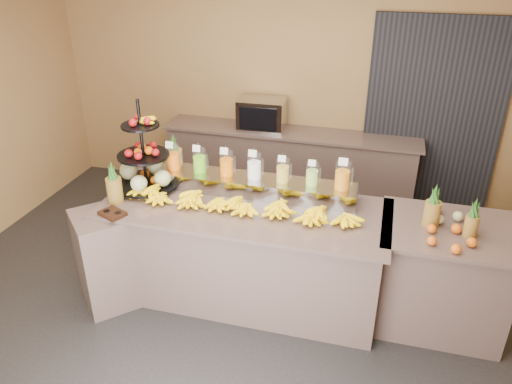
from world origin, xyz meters
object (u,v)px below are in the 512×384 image
at_px(condiment_caddy, 112,214).
at_px(oven_warmer, 262,114).
at_px(banana_heap, 236,201).
at_px(pitcher_tray, 254,186).
at_px(right_fruit_pile, 449,228).
at_px(fruit_stand, 149,167).

xyz_separation_m(condiment_caddy, oven_warmer, (0.68, 2.37, 0.17)).
bearing_deg(banana_heap, condiment_caddy, -158.49).
bearing_deg(condiment_caddy, pitcher_tray, 34.11).
height_order(pitcher_tray, right_fruit_pile, right_fruit_pile).
bearing_deg(right_fruit_pile, pitcher_tray, 169.57).
bearing_deg(banana_heap, right_fruit_pile, 0.68).
bearing_deg(pitcher_tray, banana_heap, -103.24).
height_order(pitcher_tray, oven_warmer, oven_warmer).
relative_size(banana_heap, fruit_stand, 2.47).
xyz_separation_m(fruit_stand, oven_warmer, (0.59, 1.83, -0.03)).
xyz_separation_m(pitcher_tray, oven_warmer, (-0.36, 1.67, 0.11)).
relative_size(pitcher_tray, fruit_stand, 2.19).
xyz_separation_m(condiment_caddy, right_fruit_pile, (2.69, 0.40, 0.05)).
bearing_deg(right_fruit_pile, oven_warmer, 135.60).
bearing_deg(pitcher_tray, fruit_stand, -170.62).
relative_size(right_fruit_pile, oven_warmer, 0.73).
distance_m(right_fruit_pile, oven_warmer, 2.82).
distance_m(banana_heap, oven_warmer, 2.02).
xyz_separation_m(banana_heap, right_fruit_pile, (1.73, 0.02, -0.01)).
bearing_deg(banana_heap, oven_warmer, 98.22).
relative_size(banana_heap, condiment_caddy, 9.99).
relative_size(fruit_stand, oven_warmer, 1.53).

